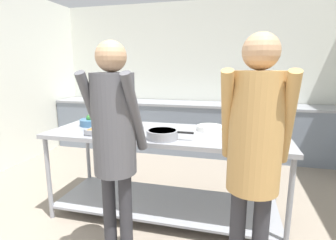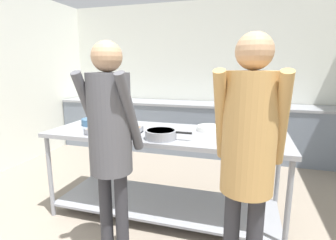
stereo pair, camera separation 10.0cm
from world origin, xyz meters
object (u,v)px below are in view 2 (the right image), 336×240
serving_tray_vegetables (114,131)px  plate_stack (210,128)px  guest_serving_right (249,144)px  guest_serving_left (110,132)px  serving_tray_roast (248,130)px  broccoli_bowl (94,121)px  sauce_pan (161,134)px  water_bottle (101,94)px

serving_tray_vegetables → plate_stack: serving_tray_vegetables is taller
serving_tray_vegetables → guest_serving_right: guest_serving_right is taller
serving_tray_vegetables → guest_serving_left: bearing=-63.9°
serving_tray_roast → guest_serving_right: size_ratio=0.23×
serving_tray_roast → guest_serving_left: bearing=-133.9°
broccoli_bowl → serving_tray_roast: (1.64, 0.11, -0.02)m
broccoli_bowl → plate_stack: 1.27m
guest_serving_left → serving_tray_roast: bearing=46.1°
sauce_pan → plate_stack: 0.57m
plate_stack → water_bottle: size_ratio=1.13×
guest_serving_right → serving_tray_vegetables: bearing=152.4°
plate_stack → guest_serving_left: 1.14m
serving_tray_roast → guest_serving_right: 1.04m
sauce_pan → guest_serving_left: (-0.20, -0.54, 0.13)m
serving_tray_vegetables → plate_stack: (0.87, 0.38, -0.00)m
serving_tray_vegetables → water_bottle: size_ratio=2.02×
broccoli_bowl → guest_serving_right: (1.63, -0.92, 0.14)m
plate_stack → guest_serving_left: guest_serving_left is taller
serving_tray_roast → guest_serving_left: 1.37m
guest_serving_right → water_bottle: bearing=133.3°
sauce_pan → water_bottle: 2.98m
serving_tray_vegetables → water_bottle: water_bottle is taller
guest_serving_left → water_bottle: 3.30m
serving_tray_roast → guest_serving_right: (-0.01, -1.03, 0.16)m
sauce_pan → serving_tray_roast: 0.87m
broccoli_bowl → guest_serving_right: 1.87m
plate_stack → guest_serving_right: bearing=-70.6°
broccoli_bowl → guest_serving_right: bearing=-29.4°
sauce_pan → water_bottle: water_bottle is taller
guest_serving_left → guest_serving_right: (0.93, -0.05, 0.01)m
serving_tray_vegetables → guest_serving_left: (0.29, -0.59, 0.15)m
water_bottle → guest_serving_right: bearing=-46.7°
serving_tray_vegetables → sauce_pan: bearing=-5.9°
guest_serving_left → sauce_pan: bearing=69.9°
sauce_pan → guest_serving_left: size_ratio=0.25×
broccoli_bowl → serving_tray_vegetables: 0.49m
water_bottle → serving_tray_roast: bearing=-34.0°
sauce_pan → plate_stack: bearing=48.4°
broccoli_bowl → water_bottle: (-1.06, 1.92, 0.07)m
sauce_pan → guest_serving_left: 0.59m
broccoli_bowl → serving_tray_vegetables: bearing=-34.5°
guest_serving_left → water_bottle: guest_serving_left is taller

